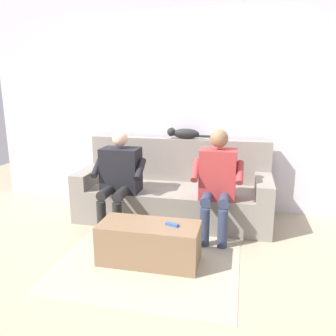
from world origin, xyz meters
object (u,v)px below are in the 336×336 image
coffee_table (149,243)px  person_left_seated (217,178)px  cat_on_backrest (183,133)px  person_right_seated (119,175)px  couch (174,194)px  remote_blue (172,224)px

coffee_table → person_left_seated: 1.02m
person_left_seated → cat_on_backrest: 0.91m
person_right_seated → cat_on_backrest: bearing=-132.2°
couch → coffee_table: 1.13m
person_left_seated → cat_on_backrest: size_ratio=2.06×
coffee_table → person_left_seated: bearing=-126.8°
coffee_table → person_right_seated: bearing=-53.1°
couch → person_right_seated: 0.74m
coffee_table → couch: bearing=-90.0°
cat_on_backrest → remote_blue: bearing=96.1°
person_right_seated → couch: bearing=-144.7°
person_right_seated → remote_blue: (-0.76, 0.72, -0.23)m
couch → person_left_seated: (-0.55, 0.39, 0.34)m
person_right_seated → remote_blue: bearing=136.4°
cat_on_backrest → couch: bearing=77.8°
person_left_seated → cat_on_backrest: bearing=-54.0°
person_left_seated → cat_on_backrest: person_left_seated is taller
person_left_seated → remote_blue: (0.34, 0.73, -0.25)m
couch → remote_blue: bearing=100.8°
couch → person_right_seated: person_right_seated is taller
coffee_table → remote_blue: remote_blue is taller
couch → cat_on_backrest: cat_on_backrest is taller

